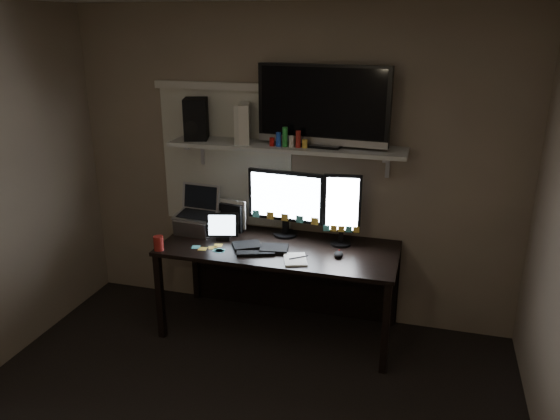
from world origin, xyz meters
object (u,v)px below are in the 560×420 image
(desk, at_px, (283,261))
(tablet, at_px, (223,226))
(keyboard, at_px, (260,247))
(speaker, at_px, (196,119))
(cup, at_px, (159,243))
(tv, at_px, (323,106))
(laptop, at_px, (196,211))
(monitor_portrait, at_px, (342,210))
(mouse, at_px, (339,254))
(game_console, at_px, (245,123))
(monitor_landscape, at_px, (286,203))

(desk, distance_m, tablet, 0.55)
(keyboard, bearing_deg, speaker, 134.92)
(cup, xyz_separation_m, tv, (1.12, 0.52, 0.99))
(laptop, height_order, tv, tv)
(cup, bearing_deg, keyboard, 17.21)
(laptop, relative_size, cup, 3.41)
(desk, distance_m, speaker, 1.31)
(tablet, relative_size, laptop, 0.68)
(keyboard, relative_size, laptop, 1.16)
(monitor_portrait, relative_size, tv, 0.57)
(tablet, height_order, speaker, speaker)
(desk, height_order, speaker, speaker)
(laptop, bearing_deg, tv, 11.03)
(mouse, bearing_deg, game_console, 153.41)
(tablet, relative_size, speaker, 0.79)
(tv, bearing_deg, speaker, -174.77)
(monitor_portrait, height_order, keyboard, monitor_portrait)
(mouse, xyz_separation_m, laptop, (-1.19, 0.16, 0.17))
(game_console, bearing_deg, speaker, 164.04)
(monitor_portrait, distance_m, tv, 0.78)
(desk, relative_size, speaker, 5.66)
(laptop, distance_m, speaker, 0.73)
(monitor_landscape, relative_size, keyboard, 1.44)
(desk, xyz_separation_m, tablet, (-0.46, -0.10, 0.29))
(monitor_portrait, bearing_deg, monitor_landscape, 163.74)
(mouse, distance_m, tablet, 0.94)
(desk, height_order, cup, cup)
(game_console, bearing_deg, desk, -30.07)
(keyboard, xyz_separation_m, mouse, (0.59, 0.02, 0.01))
(desk, height_order, game_console, game_console)
(laptop, xyz_separation_m, speaker, (-0.01, 0.11, 0.72))
(desk, relative_size, mouse, 17.62)
(keyboard, xyz_separation_m, tv, (0.39, 0.29, 1.03))
(monitor_portrait, height_order, game_console, game_console)
(speaker, bearing_deg, mouse, -29.74)
(keyboard, height_order, cup, cup)
(cup, bearing_deg, game_console, 44.56)
(monitor_portrait, relative_size, game_console, 1.93)
(monitor_portrait, xyz_separation_m, speaker, (-1.18, 0.04, 0.63))
(keyboard, xyz_separation_m, game_console, (-0.21, 0.29, 0.88))
(tablet, bearing_deg, laptop, 149.24)
(laptop, bearing_deg, desk, 6.44)
(tablet, xyz_separation_m, speaker, (-0.27, 0.19, 0.80))
(keyboard, bearing_deg, monitor_portrait, 3.99)
(laptop, relative_size, game_console, 1.27)
(mouse, height_order, tv, tv)
(monitor_landscape, height_order, cup, monitor_landscape)
(laptop, bearing_deg, game_console, 20.04)
(tv, xyz_separation_m, speaker, (-1.00, -0.00, -0.14))
(monitor_portrait, relative_size, mouse, 5.55)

